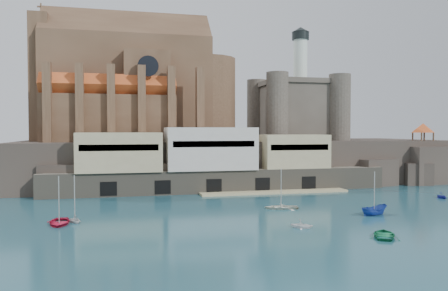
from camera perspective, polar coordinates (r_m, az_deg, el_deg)
name	(u,v)px	position (r m, az deg, el deg)	size (l,w,h in m)	color
ground	(302,209)	(70.57, 10.11, -8.18)	(300.00, 300.00, 0.00)	#184351
promontory	(236,161)	(106.96, 1.63, -2.03)	(100.00, 36.00, 10.00)	black
quay	(210,162)	(88.77, -1.90, -2.12)	(70.00, 12.00, 13.05)	#6E6758
church	(136,89)	(106.09, -11.41, 7.20)	(47.00, 25.93, 30.51)	#4F3624
castle_keep	(296,107)	(113.71, 9.39, 4.94)	(21.20, 21.20, 29.30)	#443E36
rock_outcrop	(423,166)	(113.76, 24.54, -2.43)	(14.50, 10.50, 8.70)	black
pavilion	(423,129)	(113.58, 24.56, 1.97)	(6.40, 6.40, 5.40)	#4F3624
boat_0	(59,224)	(62.60, -20.72, -9.59)	(3.93, 1.14, 5.50)	#B71333
boat_1	(301,228)	(57.37, 10.07, -10.55)	(2.46, 1.50, 2.85)	white
boat_2	(374,215)	(68.48, 19.02, -8.57)	(1.77, 1.82, 4.70)	#1D3A96
boat_3	(384,237)	(55.42, 20.22, -11.09)	(3.69, 1.07, 5.16)	#147145
boat_4	(75,223)	(62.96, -18.90, -9.50)	(2.33, 1.42, 2.70)	silver
boat_6	(281,209)	(70.48, 7.46, -8.18)	(3.81, 1.11, 5.34)	silver
boat_7	(441,198)	(89.77, 26.53, -6.18)	(2.43, 1.49, 2.82)	navy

